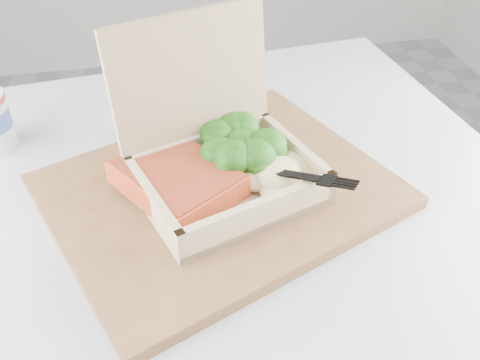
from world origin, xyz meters
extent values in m
cube|color=#B6B8C0|center=(0.56, 0.08, 0.72)|extent=(0.91, 0.91, 0.03)
cube|color=brown|center=(0.57, 0.12, 0.75)|extent=(0.48, 0.44, 0.02)
cube|color=tan|center=(0.58, 0.11, 0.76)|extent=(0.24, 0.21, 0.01)
cube|color=tan|center=(0.49, 0.07, 0.78)|extent=(0.06, 0.15, 0.04)
cube|color=tan|center=(0.67, 0.14, 0.78)|extent=(0.06, 0.15, 0.04)
cube|color=tan|center=(0.61, 0.04, 0.78)|extent=(0.19, 0.07, 0.04)
cube|color=tan|center=(0.56, 0.17, 0.78)|extent=(0.19, 0.07, 0.04)
cube|color=tan|center=(0.55, 0.19, 0.87)|extent=(0.20, 0.09, 0.15)
cube|color=#D24A29|center=(0.52, 0.11, 0.78)|extent=(0.16, 0.17, 0.03)
ellipsoid|color=beige|center=(0.64, 0.10, 0.78)|extent=(0.10, 0.08, 0.03)
cube|color=black|center=(0.60, 0.12, 0.79)|extent=(0.08, 0.08, 0.02)
cube|color=black|center=(0.66, 0.07, 0.79)|extent=(0.05, 0.04, 0.01)
cube|color=white|center=(0.55, 0.32, 0.74)|extent=(0.11, 0.15, 0.00)
camera|label=1|loc=(0.50, -0.37, 1.17)|focal=40.00mm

